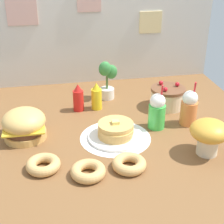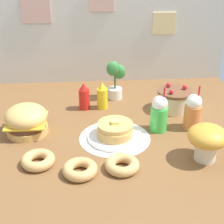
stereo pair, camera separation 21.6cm
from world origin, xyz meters
The scene contains 15 objects.
ground_plane centered at (0.00, 0.00, -0.01)m, with size 2.25×2.02×0.02m, color brown.
back_wall centered at (0.00, 1.01, 0.52)m, with size 2.25×0.04×1.03m.
doily_mat centered at (0.05, -0.03, 0.00)m, with size 0.47×0.47×0.00m, color white.
burger centered at (-0.54, 0.09, 0.10)m, with size 0.29×0.29×0.21m.
pancake_stack centered at (0.05, -0.03, 0.05)m, with size 0.37×0.37×0.13m.
layer_cake centered at (0.54, 0.36, 0.08)m, with size 0.27×0.27×0.20m.
ketchup_bottle centered at (-0.15, 0.43, 0.10)m, with size 0.08×0.08×0.22m.
mustard_bottle centered at (-0.01, 0.43, 0.10)m, with size 0.08×0.08×0.22m.
cream_soda_cup centered at (0.36, 0.06, 0.13)m, with size 0.12×0.12×0.32m.
orange_float_cup centered at (0.59, 0.07, 0.13)m, with size 0.12×0.12×0.32m.
donut_pink_glaze centered at (-0.43, -0.29, 0.03)m, with size 0.20×0.20×0.06m.
donut_chocolate centered at (-0.18, -0.40, 0.03)m, with size 0.20×0.20×0.06m.
donut_vanilla centered at (0.06, -0.37, 0.03)m, with size 0.20×0.20×0.06m.
potted_plant centered at (0.10, 0.61, 0.18)m, with size 0.16×0.13×0.33m.
mushroom_stool centered at (0.57, -0.31, 0.14)m, with size 0.24×0.24×0.23m.
Camera 2 is at (-0.12, -1.97, 1.20)m, focal length 54.85 mm.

